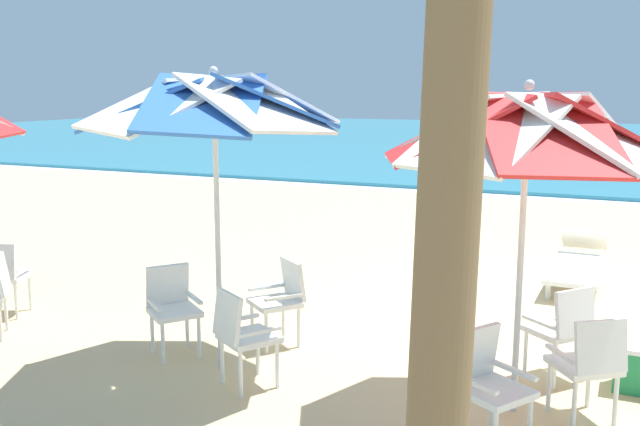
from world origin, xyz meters
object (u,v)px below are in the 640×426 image
at_px(beach_umbrella_0, 527,132).
at_px(plastic_chair_4, 242,332).
at_px(plastic_chair_5, 172,304).
at_px(plastic_chair_2, 562,327).
at_px(plastic_chair_1, 589,362).
at_px(plastic_chair_0, 488,381).
at_px(beach_umbrella_1, 214,106).
at_px(plastic_chair_3, 281,296).
at_px(sun_lounger_1, 578,263).
at_px(plastic_chair_6, 3,274).

bearing_deg(beach_umbrella_0, plastic_chair_4, -167.56).
bearing_deg(plastic_chair_5, plastic_chair_2, 13.51).
xyz_separation_m(plastic_chair_1, plastic_chair_2, (-0.27, 0.76, 0.00)).
bearing_deg(plastic_chair_2, plastic_chair_0, -104.66).
xyz_separation_m(plastic_chair_1, beach_umbrella_1, (-3.17, -0.19, 1.91)).
distance_m(plastic_chair_3, sun_lounger_1, 4.39).
relative_size(beach_umbrella_0, plastic_chair_4, 3.03).
relative_size(plastic_chair_2, plastic_chair_4, 1.00).
xyz_separation_m(plastic_chair_0, plastic_chair_4, (-2.12, 0.17, 0.00)).
bearing_deg(plastic_chair_0, plastic_chair_2, 75.34).
bearing_deg(beach_umbrella_0, plastic_chair_0, -98.31).
bearing_deg(plastic_chair_6, plastic_chair_1, -0.90).
bearing_deg(plastic_chair_6, plastic_chair_2, 6.36).
relative_size(plastic_chair_3, sun_lounger_1, 0.40).
bearing_deg(plastic_chair_3, plastic_chair_6, -171.51).
distance_m(plastic_chair_4, plastic_chair_6, 3.48).
height_order(plastic_chair_0, plastic_chair_4, same).
relative_size(beach_umbrella_0, beach_umbrella_1, 0.96).
xyz_separation_m(plastic_chair_1, sun_lounger_1, (-0.37, 4.15, -0.22)).
bearing_deg(plastic_chair_4, plastic_chair_5, 157.61).
relative_size(plastic_chair_1, plastic_chair_2, 1.00).
relative_size(beach_umbrella_1, plastic_chair_3, 3.17).
height_order(plastic_chair_5, plastic_chair_6, same).
height_order(plastic_chair_2, plastic_chair_5, same).
xyz_separation_m(plastic_chair_1, plastic_chair_5, (-3.77, -0.09, 0.00)).
xyz_separation_m(beach_umbrella_0, plastic_chair_1, (0.54, 0.02, -1.74)).
height_order(plastic_chair_0, plastic_chair_3, same).
bearing_deg(plastic_chair_6, beach_umbrella_1, -5.39).
height_order(plastic_chair_1, sun_lounger_1, plastic_chair_1).
height_order(plastic_chair_4, plastic_chair_6, same).
xyz_separation_m(plastic_chair_2, sun_lounger_1, (-0.11, 3.39, -0.22)).
relative_size(plastic_chair_0, plastic_chair_4, 1.00).
height_order(plastic_chair_0, plastic_chair_6, same).
height_order(plastic_chair_0, sun_lounger_1, plastic_chair_0).
bearing_deg(sun_lounger_1, plastic_chair_1, -84.85).
xyz_separation_m(plastic_chair_3, sun_lounger_1, (2.56, 3.56, -0.22)).
height_order(plastic_chair_2, sun_lounger_1, plastic_chair_2).
height_order(plastic_chair_0, beach_umbrella_1, beach_umbrella_1).
relative_size(plastic_chair_0, plastic_chair_1, 1.00).
bearing_deg(beach_umbrella_0, plastic_chair_1, 1.60).
xyz_separation_m(plastic_chair_2, plastic_chair_3, (-2.67, -0.17, 0.00)).
bearing_deg(plastic_chair_2, sun_lounger_1, 91.81).
bearing_deg(plastic_chair_5, plastic_chair_3, 38.55).
distance_m(beach_umbrella_0, plastic_chair_5, 3.67).
height_order(plastic_chair_1, plastic_chair_4, same).
height_order(plastic_chair_6, sun_lounger_1, plastic_chair_6).
xyz_separation_m(beach_umbrella_1, sun_lounger_1, (2.80, 4.33, -2.12)).
bearing_deg(plastic_chair_0, sun_lounger_1, 86.83).
xyz_separation_m(beach_umbrella_0, plastic_chair_5, (-3.23, -0.07, -1.74)).
relative_size(plastic_chair_0, plastic_chair_3, 1.00).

